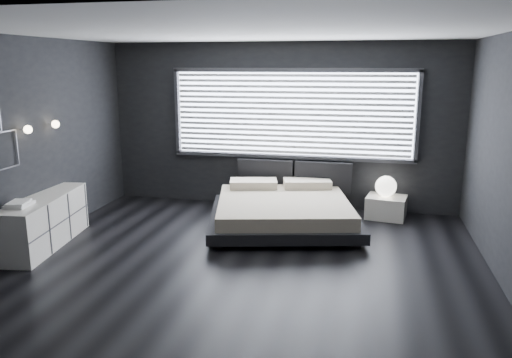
# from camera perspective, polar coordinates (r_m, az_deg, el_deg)

# --- Properties ---
(room) EXTENTS (6.04, 6.00, 2.80)m
(room) POSITION_cam_1_polar(r_m,az_deg,el_deg) (5.91, -1.81, 2.91)
(room) COLOR black
(room) RESTS_ON ground
(window) EXTENTS (4.14, 0.09, 1.52)m
(window) POSITION_cam_1_polar(r_m,az_deg,el_deg) (8.46, 4.09, 7.39)
(window) COLOR white
(window) RESTS_ON ground
(headboard) EXTENTS (1.96, 0.16, 0.52)m
(headboard) POSITION_cam_1_polar(r_m,az_deg,el_deg) (8.56, 4.37, 0.40)
(headboard) COLOR black
(headboard) RESTS_ON ground
(sconce_near) EXTENTS (0.18, 0.11, 0.11)m
(sconce_near) POSITION_cam_1_polar(r_m,az_deg,el_deg) (7.20, -24.64, 5.17)
(sconce_near) COLOR silver
(sconce_near) RESTS_ON ground
(sconce_far) EXTENTS (0.18, 0.11, 0.11)m
(sconce_far) POSITION_cam_1_polar(r_m,az_deg,el_deg) (7.68, -21.96, 5.83)
(sconce_far) COLOR silver
(sconce_far) RESTS_ON ground
(wall_art_lower) EXTENTS (0.01, 0.48, 0.48)m
(wall_art_lower) POSITION_cam_1_polar(r_m,az_deg,el_deg) (7.01, -26.77, 2.95)
(wall_art_lower) COLOR #47474C
(wall_art_lower) RESTS_ON ground
(bed) EXTENTS (2.60, 2.53, 0.56)m
(bed) POSITION_cam_1_polar(r_m,az_deg,el_deg) (7.64, 3.11, -3.54)
(bed) COLOR black
(bed) RESTS_ON ground
(nightstand) EXTENTS (0.68, 0.60, 0.36)m
(nightstand) POSITION_cam_1_polar(r_m,az_deg,el_deg) (8.34, 14.64, -3.13)
(nightstand) COLOR white
(nightstand) RESTS_ON ground
(orb_lamp) EXTENTS (0.33, 0.33, 0.33)m
(orb_lamp) POSITION_cam_1_polar(r_m,az_deg,el_deg) (8.25, 14.62, -0.82)
(orb_lamp) COLOR white
(orb_lamp) RESTS_ON nightstand
(dresser) EXTENTS (0.72, 1.76, 0.68)m
(dresser) POSITION_cam_1_polar(r_m,az_deg,el_deg) (7.40, -22.99, -4.48)
(dresser) COLOR white
(dresser) RESTS_ON ground
(book_stack) EXTENTS (0.30, 0.37, 0.07)m
(book_stack) POSITION_cam_1_polar(r_m,az_deg,el_deg) (6.96, -25.46, -2.58)
(book_stack) COLOR white
(book_stack) RESTS_ON dresser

